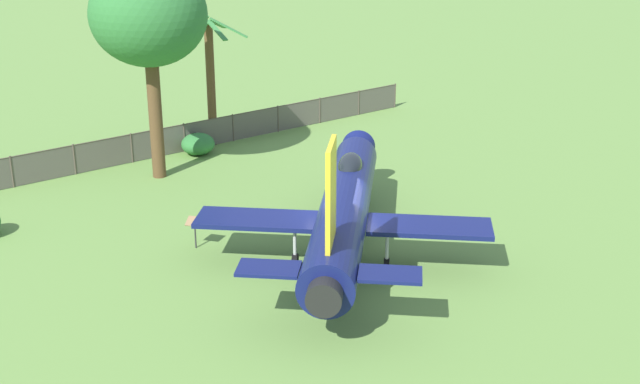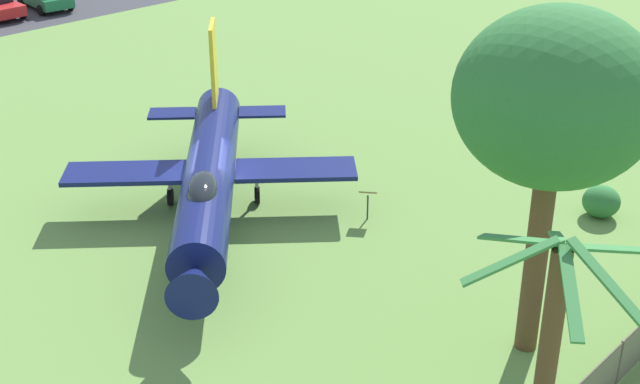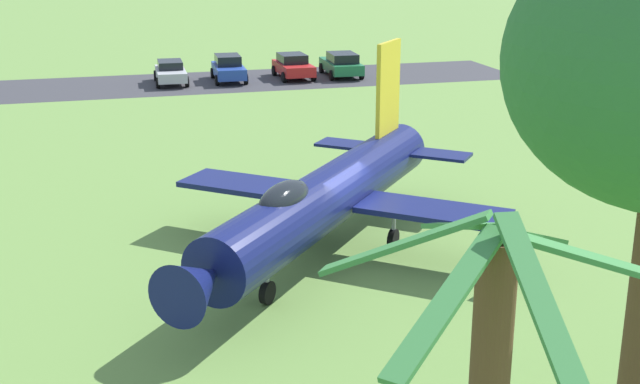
{
  "view_description": "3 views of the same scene",
  "coord_description": "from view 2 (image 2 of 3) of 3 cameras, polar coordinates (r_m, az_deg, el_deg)",
  "views": [
    {
      "loc": [
        -2.66,
        -26.34,
        12.19
      ],
      "look_at": [
        -0.83,
        -0.17,
        2.52
      ],
      "focal_mm": 46.66,
      "sensor_mm": 36.0,
      "label": 1
    },
    {
      "loc": [
        2.54,
        27.11,
        14.46
      ],
      "look_at": [
        -2.95,
        3.67,
        2.5
      ],
      "focal_mm": 49.97,
      "sensor_mm": 36.0,
      "label": 2
    },
    {
      "loc": [
        -5.47,
        22.02,
        8.95
      ],
      "look_at": [
        0.1,
        0.56,
        2.05
      ],
      "focal_mm": 47.35,
      "sensor_mm": 36.0,
      "label": 3
    }
  ],
  "objects": [
    {
      "name": "shade_tree",
      "position": [
        21.79,
        14.86,
        5.69
      ],
      "size": [
        4.94,
        4.86,
        9.33
      ],
      "color": "brown",
      "rests_on": "ground_plane"
    },
    {
      "name": "display_jet",
      "position": [
        29.71,
        -7.14,
        0.98
      ],
      "size": [
        10.11,
        14.25,
        5.58
      ],
      "rotation": [
        0.0,
        0.0,
        1.39
      ],
      "color": "#111951",
      "rests_on": "ground_plane"
    },
    {
      "name": "palm_tree",
      "position": [
        18.8,
        14.34,
        -10.59
      ],
      "size": [
        3.91,
        3.92,
        6.37
      ],
      "color": "brown",
      "rests_on": "ground_plane"
    },
    {
      "name": "ground_plane",
      "position": [
        30.83,
        -6.91,
        -1.77
      ],
      "size": [
        200.0,
        200.0,
        0.0
      ],
      "primitive_type": "plane",
      "color": "#668E42"
    },
    {
      "name": "info_plaque",
      "position": [
        30.29,
        3.08,
        -0.32
      ],
      "size": [
        0.7,
        0.58,
        1.14
      ],
      "color": "#333333",
      "rests_on": "ground_plane"
    },
    {
      "name": "shrub_near_fence",
      "position": [
        32.11,
        17.57,
        -0.58
      ],
      "size": [
        1.29,
        1.29,
        1.11
      ],
      "color": "#2D7033",
      "rests_on": "ground_plane"
    }
  ]
}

